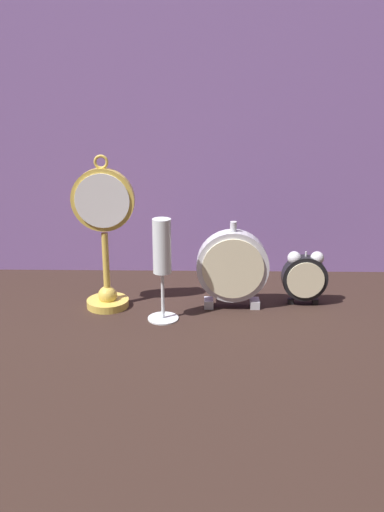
# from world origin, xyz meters

# --- Properties ---
(ground_plane) EXTENTS (4.00, 4.00, 0.00)m
(ground_plane) POSITION_xyz_m (0.00, 0.00, 0.00)
(ground_plane) COLOR black
(fabric_backdrop_drape) EXTENTS (1.33, 0.01, 0.70)m
(fabric_backdrop_drape) POSITION_xyz_m (0.00, 0.33, 0.35)
(fabric_backdrop_drape) COLOR #8460A8
(fabric_backdrop_drape) RESTS_ON ground_plane
(pocket_watch_on_stand) EXTENTS (0.13, 0.09, 0.33)m
(pocket_watch_on_stand) POSITION_xyz_m (-0.18, 0.08, 0.15)
(pocket_watch_on_stand) COLOR gold
(pocket_watch_on_stand) RESTS_ON ground_plane
(alarm_clock_twin_bell) EXTENTS (0.10, 0.03, 0.12)m
(alarm_clock_twin_bell) POSITION_xyz_m (0.24, 0.11, 0.07)
(alarm_clock_twin_bell) COLOR black
(alarm_clock_twin_bell) RESTS_ON ground_plane
(mantel_clock_silver) EXTENTS (0.15, 0.04, 0.19)m
(mantel_clock_silver) POSITION_xyz_m (0.09, 0.09, 0.09)
(mantel_clock_silver) COLOR silver
(mantel_clock_silver) RESTS_ON ground_plane
(champagne_flute) EXTENTS (0.06, 0.06, 0.21)m
(champagne_flute) POSITION_xyz_m (-0.06, 0.02, 0.14)
(champagne_flute) COLOR silver
(champagne_flute) RESTS_ON ground_plane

